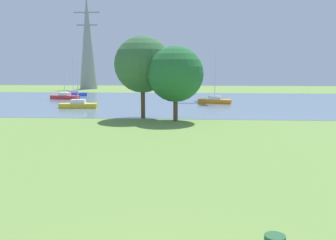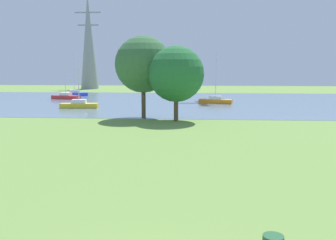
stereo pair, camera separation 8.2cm
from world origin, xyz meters
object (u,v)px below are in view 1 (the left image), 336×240
tree_west_near (143,64)px  electricity_pylon (88,41)px  tree_west_far (176,74)px  sailboat_red (65,97)px  sailboat_yellow (78,105)px  sailboat_blue (74,93)px  sailboat_orange (215,100)px

tree_west_near → electricity_pylon: (-21.18, 53.41, 6.09)m
tree_west_near → tree_west_far: tree_west_near is taller
tree_west_near → sailboat_red: bearing=126.0°
sailboat_yellow → tree_west_far: size_ratio=0.84×
sailboat_yellow → sailboat_blue: bearing=109.9°
sailboat_yellow → electricity_pylon: size_ratio=0.26×
sailboat_orange → sailboat_blue: 28.52m
sailboat_blue → tree_west_far: bearing=-56.6°
tree_west_near → sailboat_yellow: bearing=137.3°
sailboat_orange → electricity_pylon: (-29.46, 36.78, 11.16)m
sailboat_yellow → tree_west_near: (9.75, -8.98, 5.08)m
sailboat_orange → sailboat_blue: bearing=153.2°
sailboat_orange → sailboat_blue: (-25.46, 12.85, 0.00)m
sailboat_red → sailboat_blue: sailboat_blue is taller
sailboat_blue → sailboat_yellow: bearing=-70.1°
electricity_pylon → sailboat_yellow: bearing=-75.6°
sailboat_yellow → tree_west_far: bearing=-39.4°
sailboat_yellow → electricity_pylon: electricity_pylon is taller
sailboat_red → tree_west_far: size_ratio=0.70×
sailboat_yellow → tree_west_far: tree_west_far is taller
sailboat_red → sailboat_yellow: sailboat_yellow is taller
sailboat_orange → tree_west_near: size_ratio=0.89×
sailboat_orange → tree_west_far: bearing=-104.5°
sailboat_yellow → sailboat_orange: bearing=23.0°
sailboat_orange → tree_west_near: tree_west_near is taller
sailboat_blue → electricity_pylon: electricity_pylon is taller
sailboat_orange → sailboat_red: bearing=166.7°
sailboat_red → tree_west_near: tree_west_near is taller
sailboat_orange → sailboat_yellow: bearing=-157.0°
sailboat_orange → electricity_pylon: electricity_pylon is taller
tree_west_near → electricity_pylon: size_ratio=0.36×
tree_west_near → tree_west_far: (3.49, -1.91, -0.94)m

